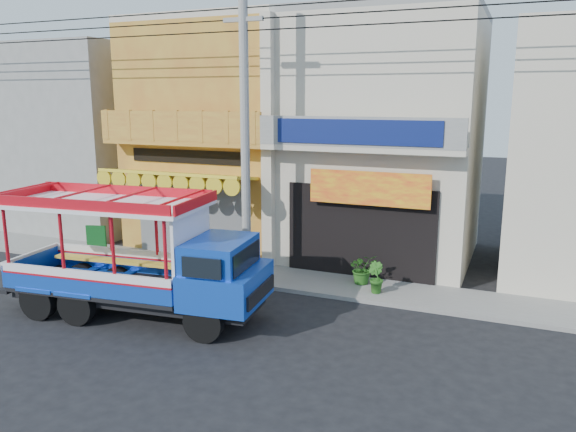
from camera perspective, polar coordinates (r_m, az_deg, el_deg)
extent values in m
plane|color=black|center=(13.96, -6.65, -11.34)|extent=(90.00, 90.00, 0.00)
cube|color=slate|center=(17.30, -0.12, -6.38)|extent=(30.00, 2.00, 0.12)
cube|color=#B66A28|center=(21.82, -5.78, 7.94)|extent=(6.00, 6.00, 8.00)
cube|color=#595B5E|center=(19.60, -9.83, -0.31)|extent=(4.20, 0.10, 2.60)
cube|color=yellow|center=(18.72, -11.20, 4.20)|extent=(5.20, 1.50, 0.31)
cube|color=#B66A28|center=(18.95, -10.65, 7.35)|extent=(6.00, 0.70, 0.18)
cube|color=#B66A28|center=(18.66, -11.23, 8.96)|extent=(6.00, 0.12, 0.95)
cube|color=black|center=(19.26, -10.07, 5.95)|extent=(4.50, 0.04, 0.45)
cube|color=beige|center=(21.92, -6.01, 18.75)|extent=(6.00, 6.00, 0.24)
cube|color=beige|center=(19.68, 9.90, 7.40)|extent=(6.00, 6.00, 8.00)
cube|color=black|center=(17.17, 7.32, -1.63)|extent=(4.60, 0.12, 2.80)
cube|color=yellow|center=(16.55, 8.19, 2.78)|extent=(3.60, 0.05, 1.00)
cube|color=beige|center=(16.44, 7.25, 6.79)|extent=(6.00, 0.70, 0.18)
cube|color=gray|center=(16.12, 7.00, 8.48)|extent=(6.00, 0.12, 0.85)
cube|color=navy|center=(16.05, 6.93, 8.46)|extent=(4.80, 0.06, 0.70)
cube|color=gray|center=(19.80, 10.35, 19.37)|extent=(6.00, 6.00, 0.24)
cube|color=beige|center=(17.67, -2.06, 7.07)|extent=(0.35, 0.30, 8.00)
cube|color=gray|center=(25.91, -19.63, 7.50)|extent=(6.00, 6.00, 7.60)
cylinder|color=gray|center=(16.24, -4.39, 8.38)|extent=(0.26, 0.26, 9.00)
cube|color=gray|center=(16.35, -4.57, 19.29)|extent=(1.20, 0.12, 0.12)
cylinder|color=black|center=(15.88, -1.17, 18.45)|extent=(28.00, 0.04, 0.04)
cylinder|color=black|center=(15.92, -1.18, 19.52)|extent=(28.00, 0.04, 0.04)
cylinder|color=black|center=(15.96, -1.18, 20.59)|extent=(28.00, 0.04, 0.04)
cylinder|color=black|center=(13.18, -8.56, -10.61)|extent=(0.97, 0.36, 0.95)
cylinder|color=black|center=(14.72, -5.53, -8.08)|extent=(0.97, 0.36, 0.95)
cylinder|color=black|center=(14.90, -20.67, -8.57)|extent=(0.97, 0.36, 0.95)
cylinder|color=black|center=(16.27, -16.81, -6.57)|extent=(0.97, 0.36, 0.95)
cylinder|color=black|center=(15.60, -24.03, -7.93)|extent=(0.97, 0.36, 0.95)
cylinder|color=black|center=(16.91, -20.05, -6.09)|extent=(0.97, 0.36, 0.95)
cube|color=black|center=(14.93, -15.07, -7.76)|extent=(6.51, 2.22, 0.27)
cube|color=blue|center=(13.66, -6.28, -6.96)|extent=(1.92, 2.25, 0.86)
cube|color=blue|center=(13.49, -6.91, -3.84)|extent=(1.52, 2.05, 0.71)
cube|color=black|center=(13.25, -4.27, -4.28)|extent=(0.23, 1.67, 0.52)
cube|color=black|center=(15.29, -17.63, -6.70)|extent=(4.89, 2.56, 0.11)
cube|color=blue|center=(14.41, -19.97, -6.61)|extent=(4.69, 0.56, 0.57)
cube|color=white|center=(14.34, -20.04, -5.63)|extent=(4.69, 0.57, 0.21)
cube|color=blue|center=(15.98, -15.67, -4.52)|extent=(4.69, 0.56, 0.57)
cube|color=white|center=(15.92, -15.72, -3.63)|extent=(4.69, 0.57, 0.21)
cylinder|color=red|center=(15.56, -26.74, -1.84)|extent=(0.09, 0.09, 1.52)
cylinder|color=red|center=(17.00, -22.21, -0.36)|extent=(0.09, 0.09, 1.52)
cube|color=white|center=(13.80, -9.74, -3.66)|extent=(0.27, 1.92, 2.14)
cube|color=white|center=(14.82, -18.45, 1.21)|extent=(5.48, 2.86, 0.10)
cube|color=red|center=(14.79, -18.49, 1.86)|extent=(5.29, 2.74, 0.25)
cube|color=black|center=(20.60, -18.78, -3.70)|extent=(0.65, 0.46, 0.11)
cube|color=#0D4C18|center=(20.46, -18.88, -2.25)|extent=(0.70, 0.26, 0.97)
imported|color=#265D1A|center=(16.70, 7.60, -5.32)|extent=(1.07, 1.03, 0.91)
imported|color=#265D1A|center=(16.01, 8.87, -6.20)|extent=(0.61, 0.60, 0.87)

